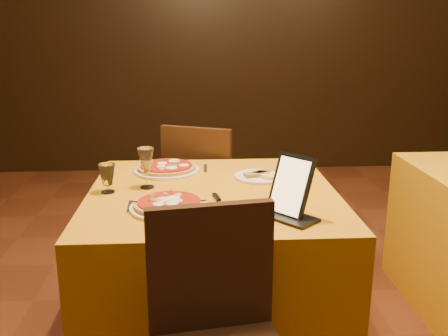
{
  "coord_description": "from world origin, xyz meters",
  "views": [
    {
      "loc": [
        -0.22,
        -1.64,
        1.45
      ],
      "look_at": [
        -0.09,
        0.46,
        0.86
      ],
      "focal_mm": 40.0,
      "sensor_mm": 36.0,
      "label": 1
    }
  ],
  "objects": [
    {
      "name": "fork_near",
      "position": [
        -0.49,
        0.28,
        0.75
      ],
      "size": [
        0.02,
        0.15,
        0.01
      ],
      "primitive_type": "cube",
      "rotation": [
        0.0,
        0.0,
        1.62
      ],
      "color": "#A4A2A9",
      "rests_on": "main_table"
    },
    {
      "name": "wall_back",
      "position": [
        0.0,
        3.5,
        1.4
      ],
      "size": [
        6.0,
        0.01,
        2.8
      ],
      "primitive_type": "cube",
      "color": "black",
      "rests_on": "floor"
    },
    {
      "name": "pizza_far",
      "position": [
        -0.36,
        0.8,
        0.77
      ],
      "size": [
        0.33,
        0.33,
        0.03
      ],
      "rotation": [
        0.0,
        0.0,
        -0.4
      ],
      "color": "white",
      "rests_on": "main_table"
    },
    {
      "name": "pizza_near",
      "position": [
        -0.33,
        0.26,
        0.77
      ],
      "size": [
        0.32,
        0.32,
        0.03
      ],
      "rotation": [
        0.0,
        0.0,
        0.28
      ],
      "color": "white",
      "rests_on": "main_table"
    },
    {
      "name": "knife",
      "position": [
        -0.11,
        0.28,
        0.75
      ],
      "size": [
        0.06,
        0.21,
        0.01
      ],
      "primitive_type": "cube",
      "rotation": [
        0.0,
        0.0,
        1.78
      ],
      "color": "silver",
      "rests_on": "main_table"
    },
    {
      "name": "fork_far",
      "position": [
        -0.17,
        0.84,
        0.75
      ],
      "size": [
        0.02,
        0.15,
        0.01
      ],
      "primitive_type": "cube",
      "rotation": [
        0.0,
        0.0,
        1.54
      ],
      "color": "silver",
      "rests_on": "main_table"
    },
    {
      "name": "cutlet_dish",
      "position": [
        0.09,
        0.66,
        0.76
      ],
      "size": [
        0.24,
        0.24,
        0.03
      ],
      "rotation": [
        0.0,
        0.0,
        0.15
      ],
      "color": "white",
      "rests_on": "main_table"
    },
    {
      "name": "tablet",
      "position": [
        0.15,
        0.16,
        0.87
      ],
      "size": [
        0.18,
        0.19,
        0.23
      ],
      "primitive_type": "cube",
      "rotation": [
        -0.35,
        0.0,
        -0.85
      ],
      "color": "black",
      "rests_on": "main_table"
    },
    {
      "name": "water_glass",
      "position": [
        -0.6,
        0.48,
        0.81
      ],
      "size": [
        0.09,
        0.09,
        0.13
      ],
      "primitive_type": null,
      "rotation": [
        0.0,
        0.0,
        -0.29
      ],
      "color": "white",
      "rests_on": "main_table"
    },
    {
      "name": "chair_main_far",
      "position": [
        -0.14,
        1.32,
        0.46
      ],
      "size": [
        0.62,
        0.62,
        0.91
      ],
      "primitive_type": null,
      "rotation": [
        0.0,
        0.0,
        2.76
      ],
      "color": "black",
      "rests_on": "floor"
    },
    {
      "name": "main_table",
      "position": [
        -0.14,
        0.48,
        0.38
      ],
      "size": [
        1.1,
        1.1,
        0.75
      ],
      "primitive_type": "cube",
      "color": "#BE790C",
      "rests_on": "floor"
    },
    {
      "name": "wine_glass",
      "position": [
        -0.44,
        0.54,
        0.84
      ],
      "size": [
        0.08,
        0.08,
        0.19
      ],
      "primitive_type": null,
      "rotation": [
        0.0,
        0.0,
        0.18
      ],
      "color": "tan",
      "rests_on": "main_table"
    }
  ]
}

